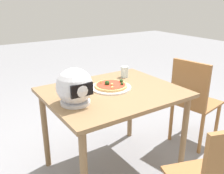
% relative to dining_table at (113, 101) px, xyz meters
% --- Properties ---
extents(ground_plane, '(14.00, 14.00, 0.00)m').
position_rel_dining_table_xyz_m(ground_plane, '(0.00, 0.00, -0.66)').
color(ground_plane, gray).
extents(dining_table, '(1.05, 0.86, 0.75)m').
position_rel_dining_table_xyz_m(dining_table, '(0.00, 0.00, 0.00)').
color(dining_table, olive).
rests_on(dining_table, ground).
extents(pizza_plate, '(0.33, 0.33, 0.01)m').
position_rel_dining_table_xyz_m(pizza_plate, '(-0.02, -0.06, 0.10)').
color(pizza_plate, white).
rests_on(pizza_plate, dining_table).
extents(pizza, '(0.27, 0.27, 0.05)m').
position_rel_dining_table_xyz_m(pizza, '(-0.02, -0.06, 0.12)').
color(pizza, tan).
rests_on(pizza, pizza_plate).
extents(motorcycle_helmet, '(0.26, 0.26, 0.26)m').
position_rel_dining_table_xyz_m(motorcycle_helmet, '(0.36, 0.06, 0.22)').
color(motorcycle_helmet, silver).
rests_on(motorcycle_helmet, dining_table).
extents(drinking_glass, '(0.07, 0.07, 0.10)m').
position_rel_dining_table_xyz_m(drinking_glass, '(-0.29, -0.24, 0.14)').
color(drinking_glass, silver).
rests_on(drinking_glass, dining_table).
extents(chair_side, '(0.46, 0.46, 0.90)m').
position_rel_dining_table_xyz_m(chair_side, '(-0.89, 0.09, -0.15)').
color(chair_side, '#996638').
rests_on(chair_side, ground).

